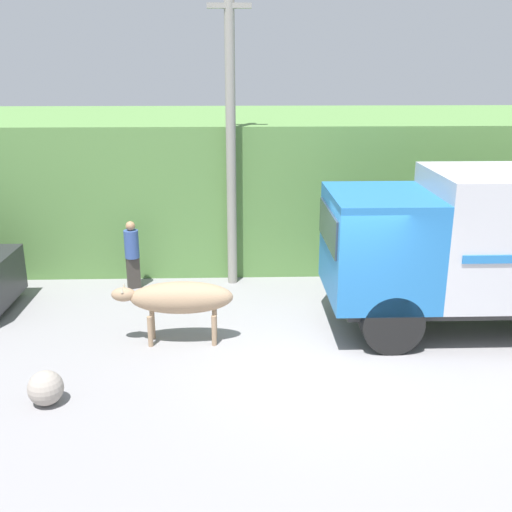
{
  "coord_description": "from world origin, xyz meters",
  "views": [
    {
      "loc": [
        -1.52,
        -9.11,
        4.81
      ],
      "look_at": [
        -1.18,
        1.01,
        1.55
      ],
      "focal_mm": 42.0,
      "sensor_mm": 36.0,
      "label": 1
    }
  ],
  "objects": [
    {
      "name": "ground_plane",
      "position": [
        0.0,
        0.0,
        0.0
      ],
      "size": [
        60.0,
        60.0,
        0.0
      ],
      "primitive_type": "plane",
      "color": "gray"
    },
    {
      "name": "hillside_embankment",
      "position": [
        0.0,
        7.59,
        1.75
      ],
      "size": [
        32.0,
        6.85,
        3.5
      ],
      "color": "#568442",
      "rests_on": "ground_plane"
    },
    {
      "name": "building_backdrop",
      "position": [
        -4.94,
        5.67,
        1.5
      ],
      "size": [
        6.2,
        2.7,
        2.98
      ],
      "color": "#B2BCAD",
      "rests_on": "ground_plane"
    },
    {
      "name": "cargo_truck",
      "position": [
        3.27,
        1.21,
        1.7
      ],
      "size": [
        6.12,
        2.3,
        3.0
      ],
      "rotation": [
        0.0,
        0.0,
        -0.03
      ],
      "color": "#2D2D2D",
      "rests_on": "ground_plane"
    },
    {
      "name": "brown_cow",
      "position": [
        -2.55,
        0.78,
        0.85
      ],
      "size": [
        2.15,
        0.58,
        1.15
      ],
      "rotation": [
        0.0,
        0.0,
        0.14
      ],
      "color": "#9E7F60",
      "rests_on": "ground_plane"
    },
    {
      "name": "pedestrian_on_hill",
      "position": [
        -3.84,
        3.58,
        0.84
      ],
      "size": [
        0.42,
        0.42,
        1.54
      ],
      "rotation": [
        0.0,
        0.0,
        3.56
      ],
      "color": "#38332D",
      "rests_on": "ground_plane"
    },
    {
      "name": "utility_pole",
      "position": [
        -1.63,
        3.87,
        3.48
      ],
      "size": [
        0.9,
        0.21,
        6.73
      ],
      "color": "gray",
      "rests_on": "ground_plane"
    },
    {
      "name": "roadside_rock",
      "position": [
        -4.36,
        -1.24,
        0.26
      ],
      "size": [
        0.52,
        0.52,
        0.52
      ],
      "color": "gray",
      "rests_on": "ground_plane"
    }
  ]
}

